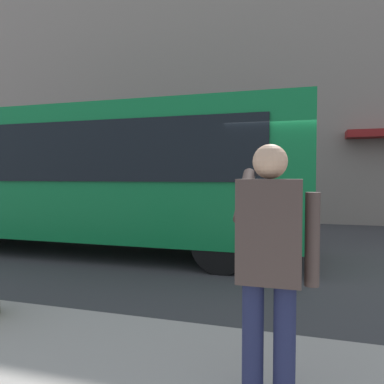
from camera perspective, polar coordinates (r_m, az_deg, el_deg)
The scene contains 4 objects.
ground_plane at distance 7.26m, azimuth 16.67°, elevation -10.76°, with size 60.00×60.00×0.00m, color #38383A.
building_facade_far at distance 14.53m, azimuth 17.08°, elevation 19.74°, with size 28.00×1.55×12.00m.
red_bus at distance 8.39m, azimuth -14.42°, elevation 2.63°, with size 9.05×2.54×3.08m.
pedestrian_photographer at distance 2.45m, azimuth 11.86°, elevation -9.54°, with size 0.53×0.52×1.70m.
Camera 1 is at (0.01, 7.07, 1.65)m, focal length 34.76 mm.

